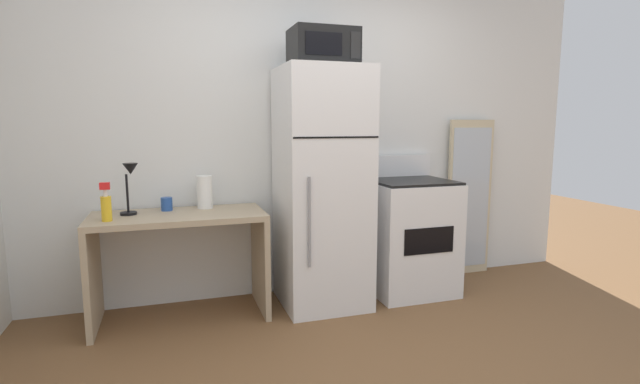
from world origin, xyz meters
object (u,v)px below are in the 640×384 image
object	(u,v)px
spray_bottle	(106,206)
microwave	(323,48)
desk	(180,245)
coffee_mug	(167,204)
refrigerator	(322,189)
oven_range	(409,235)
paper_towel_roll	(205,192)
desk_lamp	(130,180)
leaning_mirror	(469,198)

from	to	relation	value
spray_bottle	microwave	xyz separation A→B (m)	(1.47, 0.06, 1.05)
desk	microwave	bearing A→B (deg)	-3.36
coffee_mug	microwave	world-z (taller)	microwave
refrigerator	microwave	world-z (taller)	microwave
microwave	oven_range	world-z (taller)	microwave
refrigerator	paper_towel_roll	bearing A→B (deg)	166.85
spray_bottle	microwave	distance (m)	1.81
spray_bottle	desk_lamp	bearing A→B (deg)	51.79
desk	microwave	size ratio (longest dim) A/B	2.55
coffee_mug	oven_range	world-z (taller)	oven_range
desk	oven_range	bearing A→B (deg)	-0.52
spray_bottle	microwave	size ratio (longest dim) A/B	0.54
refrigerator	oven_range	size ratio (longest dim) A/B	1.61
desk_lamp	refrigerator	xyz separation A→B (m)	(1.34, -0.09, -0.10)
desk	refrigerator	size ratio (longest dim) A/B	0.66
refrigerator	microwave	distance (m)	1.02
coffee_mug	paper_towel_roll	bearing A→B (deg)	2.81
oven_range	paper_towel_roll	bearing A→B (deg)	173.81
desk	coffee_mug	xyz separation A→B (m)	(-0.08, 0.14, 0.27)
coffee_mug	paper_towel_roll	size ratio (longest dim) A/B	0.40
leaning_mirror	paper_towel_roll	bearing A→B (deg)	-177.98
coffee_mug	oven_range	xyz separation A→B (m)	(1.86, -0.16, -0.33)
desk_lamp	microwave	size ratio (longest dim) A/B	0.77
spray_bottle	paper_towel_roll	world-z (taller)	spray_bottle
desk	oven_range	xyz separation A→B (m)	(1.79, -0.02, -0.06)
oven_range	spray_bottle	bearing A→B (deg)	-177.26
coffee_mug	desk_lamp	bearing A→B (deg)	-157.58
paper_towel_roll	oven_range	size ratio (longest dim) A/B	0.22
refrigerator	desk_lamp	bearing A→B (deg)	176.20
spray_bottle	microwave	world-z (taller)	microwave
coffee_mug	spray_bottle	xyz separation A→B (m)	(-0.36, -0.27, 0.05)
desk_lamp	coffee_mug	size ratio (longest dim) A/B	3.72
desk_lamp	leaning_mirror	distance (m)	2.85
desk_lamp	refrigerator	bearing A→B (deg)	-3.80
coffee_mug	refrigerator	xyz separation A→B (m)	(1.11, -0.18, 0.09)
desk	desk_lamp	world-z (taller)	desk_lamp
desk_lamp	spray_bottle	xyz separation A→B (m)	(-0.14, -0.17, -0.14)
desk	refrigerator	distance (m)	1.09
paper_towel_roll	leaning_mirror	world-z (taller)	leaning_mirror
leaning_mirror	oven_range	bearing A→B (deg)	-160.95
microwave	coffee_mug	bearing A→B (deg)	169.56
coffee_mug	leaning_mirror	bearing A→B (deg)	2.10
desk	oven_range	world-z (taller)	oven_range
refrigerator	oven_range	xyz separation A→B (m)	(0.76, 0.02, -0.42)
paper_towel_roll	microwave	size ratio (longest dim) A/B	0.52
coffee_mug	microwave	bearing A→B (deg)	-10.44
coffee_mug	desk	bearing A→B (deg)	-62.34
microwave	oven_range	size ratio (longest dim) A/B	0.42
coffee_mug	microwave	size ratio (longest dim) A/B	0.21
microwave	leaning_mirror	size ratio (longest dim) A/B	0.33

